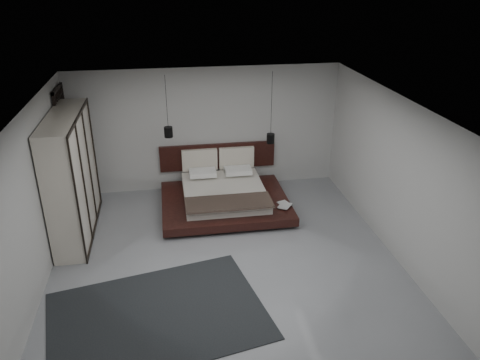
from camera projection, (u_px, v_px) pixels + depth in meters
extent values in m
plane|color=gray|center=(225.00, 256.00, 8.42)|extent=(6.00, 6.00, 0.00)
plane|color=white|center=(222.00, 104.00, 7.25)|extent=(6.00, 6.00, 0.00)
plane|color=#B2B2AF|center=(206.00, 130.00, 10.53)|extent=(6.00, 0.00, 6.00)
plane|color=#B2B2AF|center=(259.00, 300.00, 5.14)|extent=(6.00, 0.00, 6.00)
plane|color=#B2B2AF|center=(36.00, 198.00, 7.40)|extent=(0.00, 6.00, 6.00)
plane|color=#B2B2AF|center=(392.00, 174.00, 8.28)|extent=(0.00, 6.00, 6.00)
cube|color=black|center=(67.00, 150.00, 9.64)|extent=(0.05, 0.90, 2.60)
cube|color=black|center=(225.00, 208.00, 10.01)|extent=(2.08, 1.71, 0.08)
cube|color=black|center=(225.00, 203.00, 9.96)|extent=(2.65, 2.18, 0.17)
cube|color=silver|center=(224.00, 192.00, 9.99)|extent=(1.71, 1.90, 0.21)
cube|color=black|center=(229.00, 203.00, 9.27)|extent=(1.72, 0.66, 0.05)
cube|color=white|center=(202.00, 173.00, 10.52)|extent=(0.59, 0.38, 0.11)
cube|color=white|center=(237.00, 171.00, 10.63)|extent=(0.59, 0.38, 0.11)
cube|color=white|center=(203.00, 173.00, 10.37)|extent=(0.59, 0.38, 0.11)
cube|color=white|center=(238.00, 170.00, 10.49)|extent=(0.59, 0.38, 0.11)
cube|color=black|center=(218.00, 156.00, 10.80)|extent=(2.65, 0.08, 0.60)
cube|color=silver|center=(200.00, 160.00, 10.67)|extent=(0.81, 0.10, 0.50)
cube|color=silver|center=(237.00, 158.00, 10.79)|extent=(0.81, 0.10, 0.50)
imported|color=#99724C|center=(280.00, 205.00, 9.65)|extent=(0.28, 0.32, 0.03)
imported|color=#99724C|center=(280.00, 205.00, 9.61)|extent=(0.36, 0.38, 0.02)
cylinder|color=black|center=(166.00, 102.00, 9.43)|extent=(0.01, 0.01, 1.08)
cylinder|color=black|center=(168.00, 132.00, 9.70)|extent=(0.18, 0.18, 0.22)
cylinder|color=#FFE0B2|center=(169.00, 136.00, 9.74)|extent=(0.13, 0.13, 0.01)
cylinder|color=black|center=(272.00, 103.00, 9.81)|extent=(0.01, 0.01, 1.35)
cylinder|color=black|center=(271.00, 138.00, 10.13)|extent=(0.17, 0.17, 0.21)
cylinder|color=#FFE0B2|center=(270.00, 142.00, 10.17)|extent=(0.13, 0.13, 0.01)
cube|color=beige|center=(71.00, 176.00, 8.73)|extent=(0.54, 2.35, 2.35)
cube|color=black|center=(78.00, 116.00, 8.29)|extent=(0.03, 2.35, 0.06)
cube|color=black|center=(95.00, 228.00, 9.25)|extent=(0.03, 2.35, 0.06)
cube|color=black|center=(78.00, 204.00, 7.71)|extent=(0.03, 0.05, 2.35)
cube|color=black|center=(84.00, 184.00, 8.42)|extent=(0.03, 0.05, 2.35)
cube|color=black|center=(90.00, 167.00, 9.12)|extent=(0.03, 0.05, 2.35)
cube|color=black|center=(95.00, 153.00, 9.82)|extent=(0.03, 0.05, 2.35)
cube|color=black|center=(158.00, 315.00, 6.96)|extent=(3.50, 2.81, 0.01)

